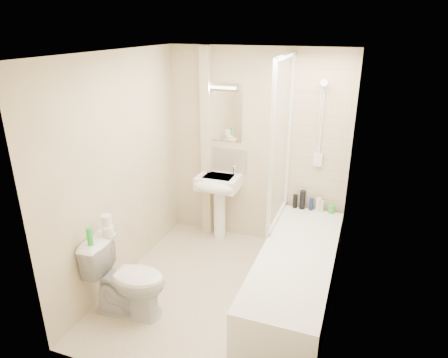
% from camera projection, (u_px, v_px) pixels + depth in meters
% --- Properties ---
extents(floor, '(2.50, 2.50, 0.00)m').
position_uv_depth(floor, '(220.00, 292.00, 4.18)').
color(floor, beige).
rests_on(floor, ground).
extents(wall_back, '(2.20, 0.02, 2.40)m').
position_uv_depth(wall_back, '(256.00, 150.00, 4.84)').
color(wall_back, beige).
rests_on(wall_back, ground).
extents(wall_left, '(0.02, 2.50, 2.40)m').
position_uv_depth(wall_left, '(120.00, 172.00, 4.10)').
color(wall_left, beige).
rests_on(wall_left, ground).
extents(wall_right, '(0.02, 2.50, 2.40)m').
position_uv_depth(wall_right, '(340.00, 203.00, 3.39)').
color(wall_right, beige).
rests_on(wall_right, ground).
extents(ceiling, '(2.20, 2.50, 0.02)m').
position_uv_depth(ceiling, '(219.00, 53.00, 3.31)').
color(ceiling, white).
rests_on(ceiling, wall_back).
extents(tile_back, '(0.70, 0.01, 1.75)m').
position_uv_depth(tile_back, '(320.00, 138.00, 4.50)').
color(tile_back, beige).
rests_on(tile_back, wall_back).
extents(tile_right, '(0.01, 2.10, 1.75)m').
position_uv_depth(tile_right, '(343.00, 173.00, 3.44)').
color(tile_right, beige).
rests_on(tile_right, wall_right).
extents(pipe_boxing, '(0.12, 0.12, 2.40)m').
position_uv_depth(pipe_boxing, '(207.00, 146.00, 4.98)').
color(pipe_boxing, beige).
rests_on(pipe_boxing, ground).
extents(splashback, '(0.60, 0.02, 0.30)m').
position_uv_depth(splashback, '(224.00, 159.00, 5.02)').
color(splashback, beige).
rests_on(splashback, wall_back).
extents(mirror, '(0.46, 0.01, 0.60)m').
position_uv_depth(mirror, '(224.00, 116.00, 4.82)').
color(mirror, white).
rests_on(mirror, wall_back).
extents(strip_light, '(0.42, 0.07, 0.07)m').
position_uv_depth(strip_light, '(223.00, 85.00, 4.67)').
color(strip_light, silver).
rests_on(strip_light, wall_back).
extents(bathtub, '(0.70, 2.10, 0.55)m').
position_uv_depth(bathtub, '(295.00, 276.00, 3.96)').
color(bathtub, white).
rests_on(bathtub, ground).
extents(shower_screen, '(0.04, 0.92, 1.80)m').
position_uv_depth(shower_screen, '(281.00, 143.00, 4.22)').
color(shower_screen, white).
rests_on(shower_screen, bathtub).
extents(shower_fixture, '(0.10, 0.16, 0.99)m').
position_uv_depth(shower_fixture, '(321.00, 128.00, 4.42)').
color(shower_fixture, white).
rests_on(shower_fixture, wall_back).
extents(pedestal_sink, '(0.52, 0.48, 0.99)m').
position_uv_depth(pedestal_sink, '(218.00, 190.00, 4.95)').
color(pedestal_sink, white).
rests_on(pedestal_sink, ground).
extents(bottle_black_a, '(0.06, 0.06, 0.17)m').
position_uv_depth(bottle_black_a, '(295.00, 201.00, 4.80)').
color(bottle_black_a, black).
rests_on(bottle_black_a, bathtub).
extents(bottle_black_b, '(0.07, 0.07, 0.23)m').
position_uv_depth(bottle_black_b, '(303.00, 200.00, 4.76)').
color(bottle_black_b, black).
rests_on(bottle_black_b, bathtub).
extents(bottle_blue, '(0.05, 0.05, 0.15)m').
position_uv_depth(bottle_blue, '(311.00, 204.00, 4.74)').
color(bottle_blue, navy).
rests_on(bottle_blue, bathtub).
extents(bottle_cream, '(0.06, 0.06, 0.17)m').
position_uv_depth(bottle_cream, '(318.00, 205.00, 4.71)').
color(bottle_cream, beige).
rests_on(bottle_cream, bathtub).
extents(bottle_white_b, '(0.05, 0.05, 0.14)m').
position_uv_depth(bottle_white_b, '(322.00, 206.00, 4.70)').
color(bottle_white_b, silver).
rests_on(bottle_white_b, bathtub).
extents(bottle_green, '(0.07, 0.07, 0.10)m').
position_uv_depth(bottle_green, '(331.00, 209.00, 4.67)').
color(bottle_green, green).
rests_on(bottle_green, bathtub).
extents(toilet, '(0.56, 0.82, 0.76)m').
position_uv_depth(toilet, '(127.00, 278.00, 3.77)').
color(toilet, white).
rests_on(toilet, ground).
extents(toilet_roll_lower, '(0.11, 0.11, 0.09)m').
position_uv_depth(toilet_roll_lower, '(108.00, 231.00, 3.76)').
color(toilet_roll_lower, white).
rests_on(toilet_roll_lower, toilet).
extents(toilet_roll_upper, '(0.10, 0.10, 0.10)m').
position_uv_depth(toilet_roll_upper, '(106.00, 220.00, 3.76)').
color(toilet_roll_upper, white).
rests_on(toilet_roll_upper, toilet_roll_lower).
extents(green_bottle, '(0.05, 0.05, 0.17)m').
position_uv_depth(green_bottle, '(90.00, 236.00, 3.58)').
color(green_bottle, green).
rests_on(green_bottle, toilet).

